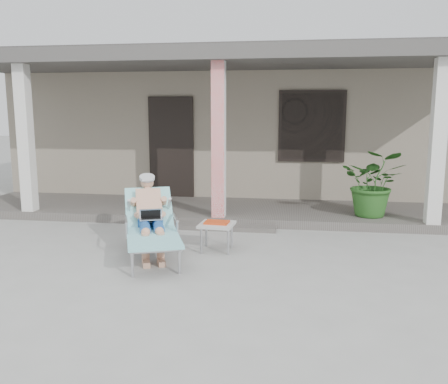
# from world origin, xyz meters

# --- Properties ---
(ground) EXTENTS (60.00, 60.00, 0.00)m
(ground) POSITION_xyz_m (0.00, 0.00, 0.00)
(ground) COLOR #9E9E99
(ground) RESTS_ON ground
(house) EXTENTS (10.40, 5.40, 3.30)m
(house) POSITION_xyz_m (0.00, 6.50, 1.67)
(house) COLOR gray
(house) RESTS_ON ground
(porch_deck) EXTENTS (10.00, 2.00, 0.15)m
(porch_deck) POSITION_xyz_m (0.00, 3.00, 0.07)
(porch_deck) COLOR #605B56
(porch_deck) RESTS_ON ground
(porch_overhang) EXTENTS (10.00, 2.30, 2.85)m
(porch_overhang) POSITION_xyz_m (0.00, 2.95, 2.79)
(porch_overhang) COLOR silver
(porch_overhang) RESTS_ON porch_deck
(porch_step) EXTENTS (2.00, 0.30, 0.07)m
(porch_step) POSITION_xyz_m (0.00, 1.85, 0.04)
(porch_step) COLOR #605B56
(porch_step) RESTS_ON ground
(lounger) EXTENTS (1.20, 1.79, 1.13)m
(lounger) POSITION_xyz_m (-0.63, 0.28, 0.70)
(lounger) COLOR #B7B7BC
(lounger) RESTS_ON ground
(side_table) EXTENTS (0.51, 0.51, 0.42)m
(side_table) POSITION_xyz_m (0.21, 0.65, 0.36)
(side_table) COLOR #BABAB5
(side_table) RESTS_ON ground
(potted_palm) EXTENTS (1.22, 1.12, 1.16)m
(potted_palm) POSITION_xyz_m (2.63, 2.58, 0.73)
(potted_palm) COLOR #26591E
(potted_palm) RESTS_ON porch_deck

